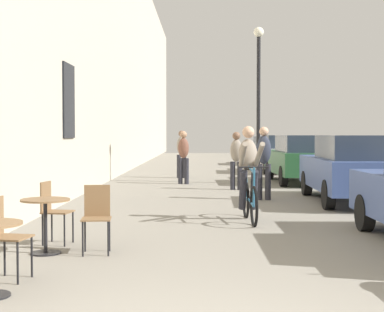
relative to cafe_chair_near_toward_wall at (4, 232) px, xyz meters
name	(u,v)px	position (x,y,z in m)	size (l,w,h in m)	color
building_facade_left	(91,21)	(-1.19, 11.57, 4.44)	(0.54, 68.00, 9.92)	#B7AD99
cafe_chair_near_toward_wall	(4,232)	(0.00, 0.00, 0.00)	(0.44, 0.44, 0.89)	black
cafe_table_mid	(45,214)	(0.08, 1.38, 0.00)	(0.64, 0.64, 0.72)	black
cafe_chair_mid_toward_street	(53,208)	(0.01, 2.06, 0.00)	(0.43, 0.43, 0.89)	black
cafe_chair_mid_toward_wall	(97,214)	(0.74, 1.45, 0.00)	(0.42, 0.42, 0.89)	black
cyclist_on_bicycle	(249,176)	(2.98, 4.37, 0.29)	(0.52, 1.76, 1.74)	black
pedestrian_near	(264,159)	(3.60, 7.70, 0.46)	(0.37, 0.28, 1.74)	#26262D
pedestrian_mid	(236,157)	(3.10, 10.22, 0.39)	(0.37, 0.29, 1.62)	#26262D
pedestrian_far	(183,154)	(1.57, 12.10, 0.41)	(0.38, 0.29, 1.65)	#26262D
pedestrian_furthest	(182,151)	(1.43, 14.63, 0.43)	(0.35, 0.26, 1.68)	#26262D
street_lamp	(259,85)	(3.92, 12.30, 2.59)	(0.32, 0.32, 4.90)	black
parked_car_second	(354,168)	(5.60, 7.21, 0.28)	(1.90, 4.35, 1.54)	#384C84
parked_car_third	(302,158)	(5.33, 12.53, 0.27)	(1.91, 4.33, 1.52)	#23512D
parked_car_fourth	(283,153)	(5.44, 17.77, 0.26)	(1.81, 4.25, 1.51)	#B7B7BC
parked_car_fifth	(268,150)	(5.56, 23.95, 0.22)	(1.73, 4.04, 1.43)	#384C84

